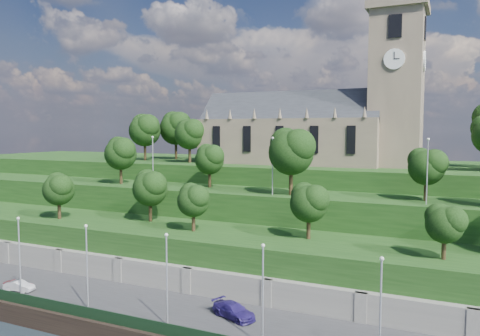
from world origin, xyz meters
The scene contains 15 objects.
promenade centered at (0.00, 6.00, 1.00)m, with size 160.00×12.00×2.00m, color #2D2D30.
fence centered at (0.00, 0.60, 2.60)m, with size 160.00×0.10×1.20m, color black.
retaining_wall centered at (0.00, 11.97, 2.50)m, with size 160.00×2.10×5.00m.
embankment_lower centered at (0.00, 18.00, 4.00)m, with size 160.00×12.00×8.00m, color #183913.
embankment_upper centered at (0.00, 29.00, 6.00)m, with size 160.00×10.00×12.00m, color #183913.
hilltop centered at (0.00, 50.00, 7.50)m, with size 160.00×32.00×15.00m, color #183913.
church centered at (0.79, 45.98, 22.52)m, with size 38.60×12.35×27.60m.
trees_lower centered at (2.75, 18.50, 12.85)m, with size 65.96×9.04×8.22m.
trees_upper centered at (5.37, 27.76, 17.82)m, with size 64.39×8.46×9.40m.
trees_hilltop centered at (0.12, 45.31, 21.38)m, with size 72.45×16.30×10.59m.
lamp_posts_promenade centered at (-2.00, 2.50, 7.22)m, with size 60.36×0.36×9.19m.
lamp_posts_upper centered at (0.00, 26.00, 16.67)m, with size 40.36×0.36×8.12m.
car_left centered at (-24.02, 3.89, 2.61)m, with size 1.43×3.55×1.21m, color maroon.
car_middle centered at (-23.49, 3.52, 2.60)m, with size 1.28×3.67×1.21m, color #A2A1A6.
car_right centered at (3.03, 7.00, 2.74)m, with size 2.08×5.12×1.49m, color navy.
Camera 1 is at (22.84, -34.71, 21.07)m, focal length 35.00 mm.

